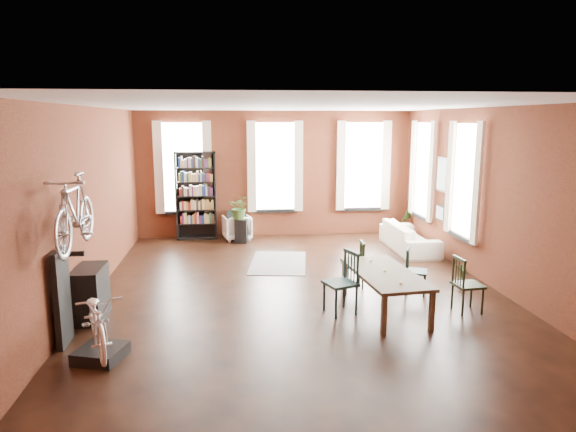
{
  "coord_description": "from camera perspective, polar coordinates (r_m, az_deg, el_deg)",
  "views": [
    {
      "loc": [
        -1.16,
        -8.57,
        2.98
      ],
      "look_at": [
        -0.11,
        0.6,
        1.24
      ],
      "focal_mm": 32.0,
      "sensor_mm": 36.0,
      "label": 1
    }
  ],
  "objects": [
    {
      "name": "room",
      "position": [
        9.33,
        2.17,
        5.49
      ],
      "size": [
        9.0,
        9.04,
        3.22
      ],
      "color": "black",
      "rests_on": "ground"
    },
    {
      "name": "dining_table",
      "position": [
        8.26,
        10.63,
        -8.27
      ],
      "size": [
        1.03,
        1.96,
        0.64
      ],
      "primitive_type": "cube",
      "rotation": [
        0.0,
        0.0,
        0.09
      ],
      "color": "brown",
      "rests_on": "ground"
    },
    {
      "name": "dining_chair_a",
      "position": [
        8.05,
        5.84,
        -7.41
      ],
      "size": [
        0.57,
        0.57,
        0.97
      ],
      "primitive_type": "cube",
      "rotation": [
        0.0,
        0.0,
        -1.24
      ],
      "color": "#1A3A3B",
      "rests_on": "ground"
    },
    {
      "name": "dining_chair_b",
      "position": [
        9.34,
        7.22,
        -5.35
      ],
      "size": [
        0.4,
        0.4,
        0.82
      ],
      "primitive_type": "cube",
      "rotation": [
        0.0,
        0.0,
        -1.63
      ],
      "color": "black",
      "rests_on": "ground"
    },
    {
      "name": "dining_chair_c",
      "position": [
        8.55,
        19.37,
        -7.21
      ],
      "size": [
        0.44,
        0.44,
        0.88
      ],
      "primitive_type": "cube",
      "rotation": [
        0.0,
        0.0,
        1.65
      ],
      "color": "#1F2E1B",
      "rests_on": "ground"
    },
    {
      "name": "dining_chair_d",
      "position": [
        9.18,
        14.06,
        -5.98
      ],
      "size": [
        0.48,
        0.48,
        0.79
      ],
      "primitive_type": "cube",
      "rotation": [
        0.0,
        0.0,
        1.15
      ],
      "color": "#173330",
      "rests_on": "ground"
    },
    {
      "name": "bookshelf",
      "position": [
        13.04,
        -10.17,
        2.22
      ],
      "size": [
        1.0,
        0.32,
        2.2
      ],
      "primitive_type": "cube",
      "color": "black",
      "rests_on": "ground"
    },
    {
      "name": "white_armchair",
      "position": [
        12.94,
        -5.7,
        -1.16
      ],
      "size": [
        0.76,
        0.73,
        0.67
      ],
      "primitive_type": "imported",
      "rotation": [
        0.0,
        0.0,
        3.34
      ],
      "color": "white",
      "rests_on": "ground"
    },
    {
      "name": "cream_sofa",
      "position": [
        12.18,
        13.35,
        -1.8
      ],
      "size": [
        0.61,
        2.08,
        0.81
      ],
      "primitive_type": "imported",
      "rotation": [
        0.0,
        0.0,
        1.57
      ],
      "color": "beige",
      "rests_on": "ground"
    },
    {
      "name": "striped_rug",
      "position": [
        10.85,
        -1.07,
        -5.21
      ],
      "size": [
        1.4,
        1.97,
        0.01
      ],
      "primitive_type": "cube",
      "rotation": [
        0.0,
        0.0,
        -0.15
      ],
      "color": "black",
      "rests_on": "ground"
    },
    {
      "name": "bike_trainer",
      "position": [
        7.09,
        -20.09,
        -14.15
      ],
      "size": [
        0.68,
        0.68,
        0.16
      ],
      "primitive_type": "cube",
      "rotation": [
        0.0,
        0.0,
        -0.31
      ],
      "color": "black",
      "rests_on": "ground"
    },
    {
      "name": "bike_wall_rack",
      "position": [
        7.5,
        -23.81,
        -8.34
      ],
      "size": [
        0.16,
        0.6,
        1.3
      ],
      "primitive_type": "cube",
      "color": "black",
      "rests_on": "ground"
    },
    {
      "name": "console_table",
      "position": [
        8.37,
        -21.09,
        -8.01
      ],
      "size": [
        0.4,
        0.8,
        0.8
      ],
      "primitive_type": "cube",
      "color": "black",
      "rests_on": "ground"
    },
    {
      "name": "plant_stand",
      "position": [
        12.62,
        -5.2,
        -1.65
      ],
      "size": [
        0.34,
        0.34,
        0.59
      ],
      "primitive_type": "cube",
      "rotation": [
        0.0,
        0.0,
        -0.17
      ],
      "color": "black",
      "rests_on": "ground"
    },
    {
      "name": "plant_by_sofa",
      "position": [
        13.7,
        12.9,
        -1.45
      ],
      "size": [
        0.42,
        0.74,
        0.33
      ],
      "primitive_type": "imported",
      "rotation": [
        0.0,
        0.0,
        0.02
      ],
      "color": "#2B5020",
      "rests_on": "ground"
    },
    {
      "name": "plant_small",
      "position": [
        9.76,
        18.76,
        -7.16
      ],
      "size": [
        0.49,
        0.5,
        0.17
      ],
      "primitive_type": "imported",
      "rotation": [
        0.0,
        0.0,
        0.75
      ],
      "color": "#284F1F",
      "rests_on": "ground"
    },
    {
      "name": "bicycle_floor",
      "position": [
        6.77,
        -20.61,
        -7.94
      ],
      "size": [
        0.75,
        0.9,
        1.47
      ],
      "primitive_type": "imported",
      "rotation": [
        0.0,
        0.0,
        0.34
      ],
      "color": "beige",
      "rests_on": "bike_trainer"
    },
    {
      "name": "bicycle_hung",
      "position": [
        7.11,
        -22.78,
        3.01
      ],
      "size": [
        0.47,
        1.0,
        1.66
      ],
      "primitive_type": "imported",
      "color": "#A5A8AD",
      "rests_on": "bike_wall_rack"
    },
    {
      "name": "plant_on_stand",
      "position": [
        12.5,
        -5.39,
        0.69
      ],
      "size": [
        0.66,
        0.7,
        0.47
      ],
      "primitive_type": "imported",
      "rotation": [
        0.0,
        0.0,
        -0.23
      ],
      "color": "#355823",
      "rests_on": "plant_stand"
    }
  ]
}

